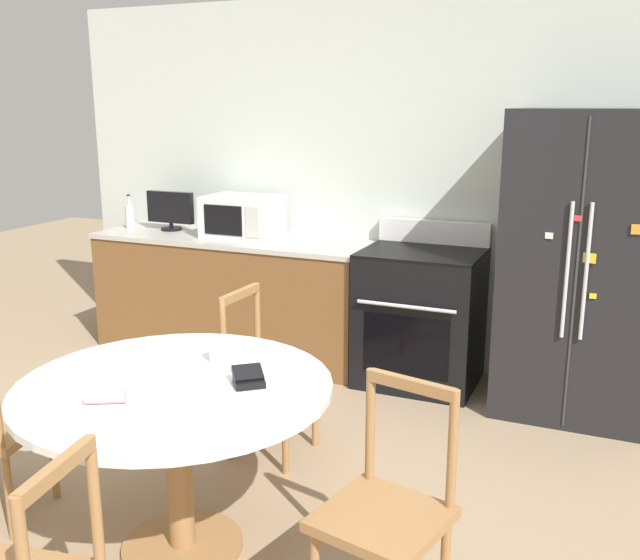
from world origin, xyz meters
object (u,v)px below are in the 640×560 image
at_px(countertop_tv, 170,209).
at_px(candle_glass, 218,353).
at_px(microwave, 243,217).
at_px(wallet, 248,378).
at_px(counter_bottle, 130,215).
at_px(oven_range, 420,316).
at_px(dining_chair_far, 267,377).
at_px(refrigerator, 581,266).
at_px(dining_chair_right, 386,514).

bearing_deg(countertop_tv, candle_glass, -50.86).
relative_size(microwave, wallet, 3.06).
bearing_deg(wallet, counter_bottle, 136.22).
bearing_deg(counter_bottle, oven_range, -0.98).
relative_size(oven_range, dining_chair_far, 1.20).
xyz_separation_m(refrigerator, oven_range, (-0.99, 0.05, -0.45)).
height_order(refrigerator, candle_glass, refrigerator).
height_order(dining_chair_right, dining_chair_far, same).
xyz_separation_m(microwave, wallet, (1.27, -2.20, -0.26)).
xyz_separation_m(countertop_tv, dining_chair_right, (2.58, -2.41, -0.63)).
bearing_deg(dining_chair_right, refrigerator, -89.19).
bearing_deg(countertop_tv, dining_chair_right, -43.08).
distance_m(oven_range, candle_glass, 2.03).
distance_m(microwave, candle_glass, 2.27).
bearing_deg(wallet, microwave, 119.87).
bearing_deg(oven_range, dining_chair_right, -77.21).
xyz_separation_m(oven_range, dining_chair_right, (0.53, -2.32, -0.03)).
bearing_deg(wallet, refrigerator, 61.97).
relative_size(counter_bottle, wallet, 1.54).
relative_size(dining_chair_far, candle_glass, 10.25).
distance_m(microwave, counter_bottle, 1.02).
distance_m(microwave, dining_chair_far, 1.76).
relative_size(counter_bottle, dining_chair_far, 0.30).
xyz_separation_m(refrigerator, candle_glass, (-1.37, -1.91, -0.12)).
xyz_separation_m(refrigerator, dining_chair_right, (-0.47, -2.27, -0.49)).
distance_m(oven_range, countertop_tv, 2.14).
bearing_deg(refrigerator, countertop_tv, 177.30).
height_order(counter_bottle, dining_chair_right, counter_bottle).
bearing_deg(dining_chair_right, candle_glass, -8.94).
relative_size(oven_range, countertop_tv, 2.70).
bearing_deg(oven_range, candle_glass, -100.93).
bearing_deg(dining_chair_right, microwave, -38.68).
height_order(oven_range, countertop_tv, countertop_tv).
height_order(countertop_tv, counter_bottle, countertop_tv).
bearing_deg(counter_bottle, dining_chair_far, -35.17).
bearing_deg(dining_chair_right, counter_bottle, -26.37).
height_order(refrigerator, dining_chair_right, refrigerator).
height_order(refrigerator, microwave, refrigerator).
bearing_deg(dining_chair_far, candle_glass, 11.21).
bearing_deg(microwave, wallet, -60.13).
distance_m(dining_chair_far, candle_glass, 0.75).
relative_size(oven_range, counter_bottle, 4.02).
distance_m(refrigerator, candle_glass, 2.36).
height_order(counter_bottle, wallet, counter_bottle).
bearing_deg(microwave, candle_glass, -63.42).
distance_m(dining_chair_right, dining_chair_far, 1.42).
bearing_deg(counter_bottle, microwave, 0.96).
distance_m(refrigerator, counter_bottle, 3.40).
bearing_deg(oven_range, refrigerator, -2.79).
height_order(dining_chair_far, candle_glass, dining_chair_far).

